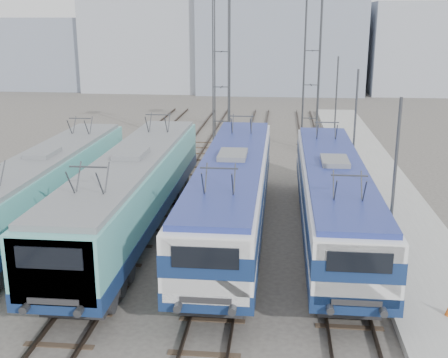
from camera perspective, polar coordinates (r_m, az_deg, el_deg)
ground at (r=21.36m, az=-6.65°, el=-11.10°), size 160.00×160.00×0.00m
platform at (r=28.80m, az=17.28°, el=-4.15°), size 4.00×70.00×0.30m
locomotive_far_left at (r=27.85m, az=-17.86°, el=-0.53°), size 2.74×17.28×3.25m
locomotive_center_left at (r=25.54m, az=-9.36°, el=-1.03°), size 2.96×18.69×3.52m
locomotive_center_right at (r=25.22m, az=0.84°, el=-0.96°), size 2.92×18.45×3.47m
locomotive_far_right at (r=25.29m, az=11.06°, el=-1.46°), size 2.79×17.60×3.31m
catenary_tower_west at (r=40.90m, az=-0.26°, el=11.62°), size 4.50×1.20×12.00m
catenary_tower_east at (r=42.72m, az=8.92°, el=11.61°), size 4.50×1.20×12.00m
mast_front at (r=21.87m, az=16.83°, el=-1.16°), size 0.12×0.12×7.00m
mast_mid at (r=33.41m, az=13.12°, el=4.82°), size 0.12×0.12×7.00m
mast_rear at (r=45.18m, az=11.31°, el=7.71°), size 0.12×0.12×7.00m
building_west at (r=82.67m, az=-7.17°, el=13.87°), size 18.00×12.00×14.00m
building_center at (r=80.57m, az=5.82°, el=15.28°), size 22.00×14.00×18.00m
building_east at (r=83.00m, az=20.04°, el=12.38°), size 16.00×12.00×12.00m
building_far_west at (r=87.70m, az=-17.61°, el=12.07°), size 14.00×10.00×10.00m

